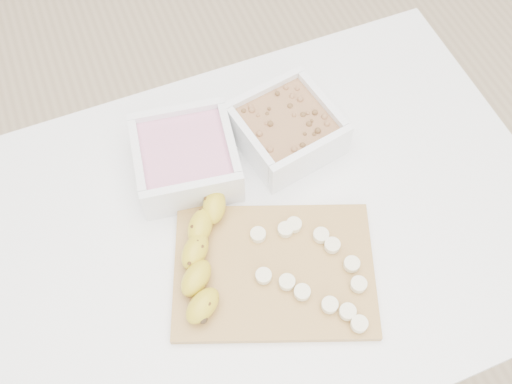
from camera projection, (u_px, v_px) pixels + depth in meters
name	position (u px, v px, depth m)	size (l,w,h in m)	color
ground	(260.00, 337.00, 1.63)	(3.50, 3.50, 0.00)	#C6AD89
table	(262.00, 246.00, 1.06)	(1.00, 0.70, 0.75)	white
bowl_yogurt	(186.00, 158.00, 0.99)	(0.20, 0.20, 0.08)	white
bowl_granola	(286.00, 128.00, 1.02)	(0.19, 0.19, 0.08)	white
cutting_board	(274.00, 270.00, 0.92)	(0.32, 0.23, 0.01)	#B48447
banana	(204.00, 256.00, 0.91)	(0.06, 0.22, 0.04)	gold
banana_slices	(314.00, 269.00, 0.91)	(0.16, 0.22, 0.02)	#F6ECBF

